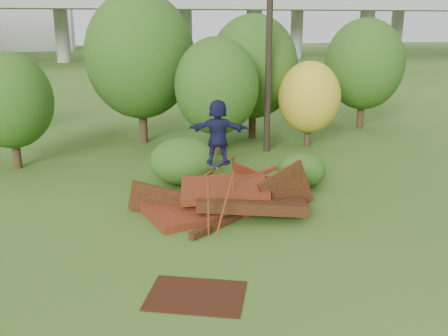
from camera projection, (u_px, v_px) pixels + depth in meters
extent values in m
plane|color=#2D5116|center=(271.00, 244.00, 13.37)|extent=(240.00, 240.00, 0.00)
cube|color=#45180C|center=(201.00, 208.00, 15.39)|extent=(3.64, 2.76, 0.54)
cube|color=black|center=(250.00, 200.00, 15.39)|extent=(3.67, 2.77, 0.64)
cube|color=#45180C|center=(224.00, 188.00, 15.62)|extent=(2.98, 2.25, 0.56)
cube|color=black|center=(286.00, 192.00, 15.39)|extent=(2.03, 0.52, 1.99)
cube|color=#45180C|center=(248.00, 183.00, 16.63)|extent=(1.18, 1.14, 1.47)
cube|color=black|center=(160.00, 202.00, 15.44)|extent=(1.98, 0.88, 1.33)
cube|color=black|center=(219.00, 224.00, 14.36)|extent=(2.01, 1.52, 0.19)
cube|color=#45180C|center=(262.00, 173.00, 16.33)|extent=(1.19, 0.56, 0.30)
cylinder|color=brown|center=(208.00, 205.00, 13.57)|extent=(0.06, 0.06, 1.83)
cylinder|color=brown|center=(233.00, 187.00, 15.09)|extent=(0.06, 0.06, 1.83)
cylinder|color=brown|center=(221.00, 165.00, 14.07)|extent=(1.30, 1.64, 0.06)
cube|color=black|center=(218.00, 164.00, 13.85)|extent=(0.61, 0.70, 0.02)
cylinder|color=silver|center=(217.00, 168.00, 13.60)|extent=(0.06, 0.06, 0.05)
cylinder|color=silver|center=(211.00, 167.00, 13.66)|extent=(0.06, 0.06, 0.05)
cylinder|color=silver|center=(225.00, 163.00, 14.06)|extent=(0.06, 0.06, 0.05)
cylinder|color=silver|center=(219.00, 162.00, 14.12)|extent=(0.06, 0.06, 0.05)
imported|color=#16173A|center=(218.00, 132.00, 13.59)|extent=(1.75, 1.01, 1.80)
cube|color=black|center=(196.00, 296.00, 10.81)|extent=(2.48, 2.15, 0.03)
cylinder|color=black|center=(16.00, 150.00, 20.06)|extent=(0.33, 0.33, 1.52)
ellipsoid|color=#224412|center=(10.00, 100.00, 19.49)|extent=(3.30, 3.30, 3.79)
cylinder|color=black|center=(143.00, 120.00, 24.21)|extent=(0.39, 0.39, 2.26)
ellipsoid|color=#224412|center=(140.00, 56.00, 23.35)|extent=(5.12, 5.12, 5.89)
cylinder|color=black|center=(217.00, 136.00, 22.07)|extent=(0.34, 0.34, 1.68)
ellipsoid|color=#224412|center=(217.00, 86.00, 21.45)|extent=(3.65, 3.65, 4.20)
cylinder|color=black|center=(252.00, 119.00, 25.24)|extent=(0.37, 0.37, 1.93)
ellipsoid|color=#224412|center=(253.00, 67.00, 24.50)|extent=(4.40, 4.40, 5.06)
cylinder|color=black|center=(307.00, 133.00, 23.68)|extent=(0.31, 0.31, 1.25)
ellipsoid|color=#A58C19|center=(309.00, 97.00, 23.19)|extent=(2.90, 2.90, 3.34)
cylinder|color=black|center=(361.00, 111.00, 27.56)|extent=(0.36, 0.36, 1.92)
ellipsoid|color=#224412|center=(364.00, 64.00, 26.84)|extent=(4.22, 4.22, 4.86)
ellipsoid|color=#224412|center=(184.00, 161.00, 18.07)|extent=(2.48, 2.29, 1.72)
ellipsoid|color=#224412|center=(301.00, 170.00, 17.81)|extent=(1.76, 1.61, 1.25)
cylinder|color=black|center=(269.00, 42.00, 21.55)|extent=(0.28, 0.28, 9.72)
cube|color=gray|center=(126.00, 4.00, 66.99)|extent=(160.00, 9.00, 1.40)
cylinder|color=gray|center=(128.00, 34.00, 68.12)|extent=(2.20, 2.20, 8.00)
cylinder|color=gray|center=(254.00, 34.00, 72.25)|extent=(2.20, 2.20, 8.00)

